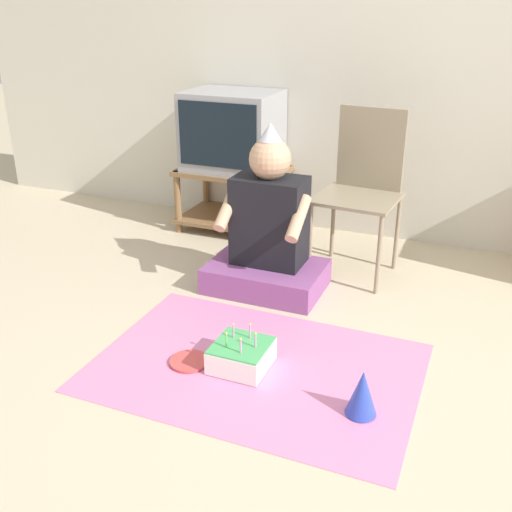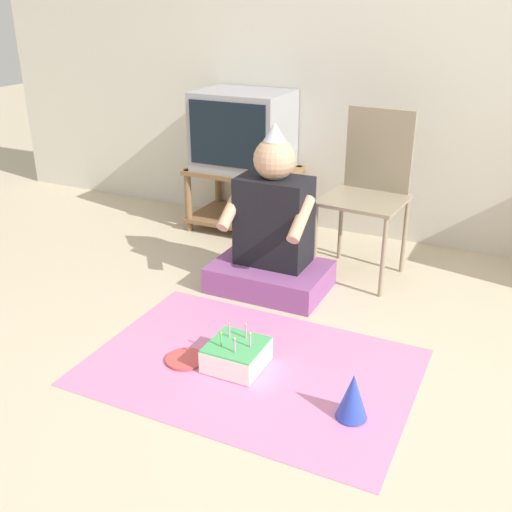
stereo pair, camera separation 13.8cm
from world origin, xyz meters
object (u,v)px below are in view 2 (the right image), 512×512
folding_chair (370,183)px  party_hat_blue (353,396)px  tv (243,131)px  person_seated (272,236)px  paper_plate (185,359)px  birthday_cake (236,355)px

folding_chair → party_hat_blue: 1.41m
tv → person_seated: (0.54, -0.75, -0.37)m
tv → person_seated: bearing=-54.1°
folding_chair → party_hat_blue: folding_chair is taller
tv → person_seated: 0.99m
tv → paper_plate: 1.77m
tv → birthday_cake: bearing=-64.6°
person_seated → birthday_cake: size_ratio=3.79×
party_hat_blue → paper_plate: size_ratio=1.09×
folding_chair → birthday_cake: (-0.21, -1.19, -0.46)m
party_hat_blue → birthday_cake: bearing=168.1°
person_seated → party_hat_blue: bearing=-50.6°
paper_plate → party_hat_blue: bearing=-4.1°
party_hat_blue → paper_plate: party_hat_blue is taller
birthday_cake → party_hat_blue: bearing=-11.9°
birthday_cake → party_hat_blue: party_hat_blue is taller
tv → party_hat_blue: (1.26, -1.62, -0.57)m
person_seated → tv: bearing=125.9°
person_seated → party_hat_blue: 1.16m
tv → paper_plate: size_ratio=3.37×
tv → folding_chair: size_ratio=0.63×
person_seated → birthday_cake: 0.82m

